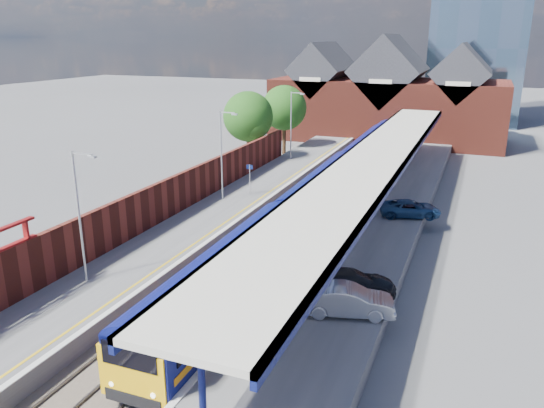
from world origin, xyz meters
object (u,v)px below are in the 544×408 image
Objects in this scene: platform_sign at (250,174)px; lamp_post_c at (223,150)px; lamp_post_d at (292,121)px; parked_car_silver at (348,300)px; parked_car_blue at (410,208)px; parked_car_dark at (350,283)px; lamp_post_b at (81,209)px; train at (351,167)px.

lamp_post_c is at bearing -124.26° from platform_sign.
lamp_post_d is at bearing 90.00° from lamp_post_c.
parked_car_silver is 1.00× the size of parked_car_blue.
platform_sign is (1.36, -14.00, -2.30)m from lamp_post_d.
lamp_post_c is 1.62× the size of parked_car_silver.
parked_car_dark is at bearing -5.51° from parked_car_silver.
lamp_post_c reaches higher than parked_car_blue.
parked_car_silver is (13.66, -30.42, -3.28)m from lamp_post_d.
parked_car_silver is (13.66, -14.42, -3.28)m from lamp_post_c.
lamp_post_b is 2.80× the size of platform_sign.
platform_sign is at bearing 20.94° from parked_car_silver.
platform_sign is at bearing 69.50° from parked_car_blue.
lamp_post_d is at bearing 141.88° from train.
lamp_post_d reaches higher than parked_car_dark.
train is 10.92m from parked_car_blue.
train is 22.98m from parked_car_dark.
lamp_post_d is at bearing 8.29° from parked_car_silver.
parked_car_blue is (14.39, -14.90, -3.39)m from lamp_post_d.
lamp_post_d is 1.62× the size of parked_car_silver.
platform_sign is (1.36, 18.00, -2.30)m from lamp_post_b.
lamp_post_b is 1.00× the size of lamp_post_d.
platform_sign is (-6.49, -7.84, 0.57)m from train.
parked_car_silver reaches higher than parked_car_dark.
lamp_post_b is 14.16m from parked_car_dark.
lamp_post_d reaches higher than parked_car_silver.
train is 12.91m from lamp_post_c.
parked_car_dark is at bearing -76.28° from train.
parked_car_silver is 15.53m from parked_car_blue.
parked_car_dark is (13.30, -28.49, -3.32)m from lamp_post_d.
parked_car_dark is (5.45, -22.32, -0.45)m from train.
lamp_post_c is 16.00m from lamp_post_d.
platform_sign reaches higher than parked_car_dark.
lamp_post_b reaches higher than train.
parked_car_silver is at bearing 6.61° from lamp_post_b.
train reaches higher than parked_car_silver.
lamp_post_d is 33.50m from parked_car_silver.
lamp_post_d is at bearing 27.46° from parked_car_blue.
train reaches higher than parked_car_blue.
parked_car_dark is at bearing -50.50° from platform_sign.
lamp_post_d is at bearing 95.56° from platform_sign.
lamp_post_b is 1.62× the size of parked_car_silver.
platform_sign is 0.54× the size of parked_car_dark.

